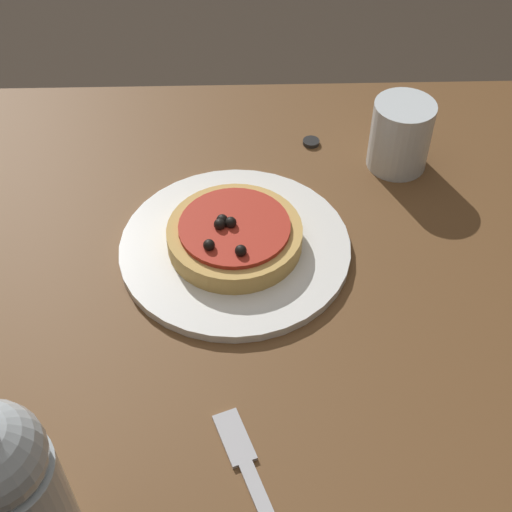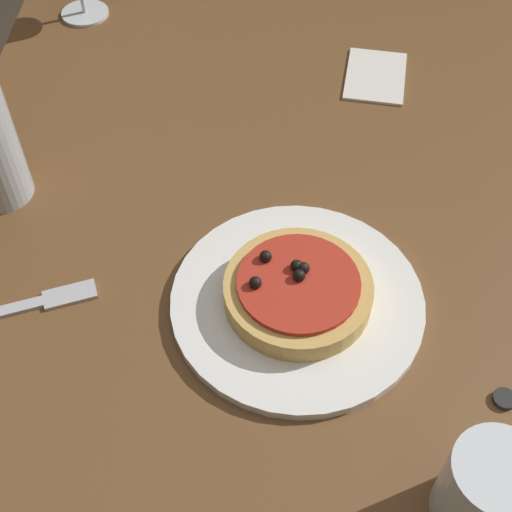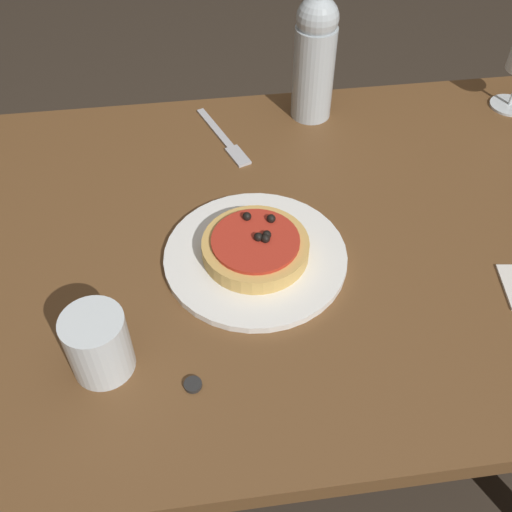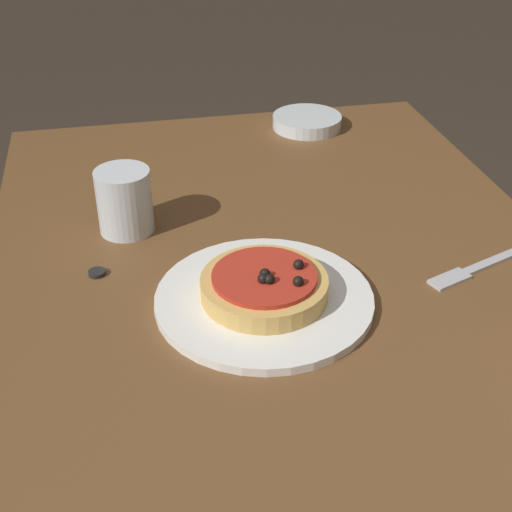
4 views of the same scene
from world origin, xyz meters
The scene contains 8 objects.
ground_plane centered at (0.00, 0.00, 0.00)m, with size 14.00×14.00×0.00m, color #382D23.
dining_table centered at (0.00, 0.00, 0.67)m, with size 1.37×0.83×0.77m.
dinner_plate centered at (-0.03, -0.05, 0.78)m, with size 0.29×0.29×0.01m.
pizza centered at (-0.03, -0.05, 0.80)m, with size 0.17×0.17×0.04m.
wine_bottle centered at (0.13, 0.33, 0.90)m, with size 0.08×0.08×0.30m.
water_cup centered at (-0.26, -0.21, 0.82)m, with size 0.08×0.08×0.10m.
fork centered at (-0.05, 0.26, 0.77)m, with size 0.09×0.19×0.00m.
bottle_cap centered at (-0.14, -0.26, 0.77)m, with size 0.02×0.02×0.01m.
Camera 3 is at (-0.11, -0.67, 1.46)m, focal length 42.00 mm.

